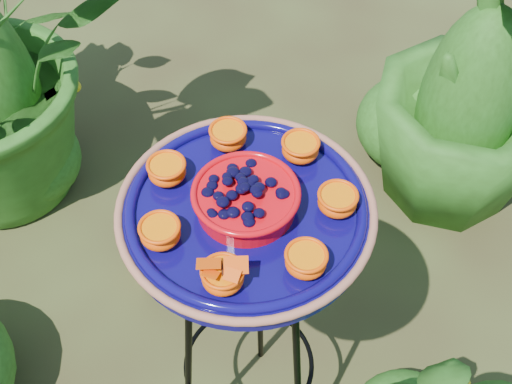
# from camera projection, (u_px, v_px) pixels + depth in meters

# --- Properties ---
(ground_plane) EXTENTS (20.00, 20.00, 0.00)m
(ground_plane) POSITION_uv_depth(u_px,v_px,m) (205.00, 362.00, 1.94)
(ground_plane) COLOR #2E2114
(ground_plane) RESTS_ON ground
(tripod_stand) EXTENTS (0.33, 0.34, 0.82)m
(tripod_stand) POSITION_uv_depth(u_px,v_px,m) (248.00, 317.00, 1.46)
(tripod_stand) COLOR black
(tripod_stand) RESTS_ON ground
(feeder_dish) EXTENTS (0.46, 0.46, 0.10)m
(feeder_dish) POSITION_uv_depth(u_px,v_px,m) (246.00, 209.00, 1.18)
(feeder_dish) COLOR #0B064E
(feeder_dish) RESTS_ON tripod_stand
(driftwood_log) EXTENTS (0.54, 0.43, 0.18)m
(driftwood_log) POSITION_uv_depth(u_px,v_px,m) (218.00, 227.00, 2.12)
(driftwood_log) COLOR gray
(driftwood_log) RESTS_ON ground
(shrub_back_right) EXTENTS (0.70, 0.70, 0.99)m
(shrub_back_right) POSITION_uv_depth(u_px,v_px,m) (478.00, 69.00, 1.96)
(shrub_back_right) COLOR #204913
(shrub_back_right) RESTS_ON ground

